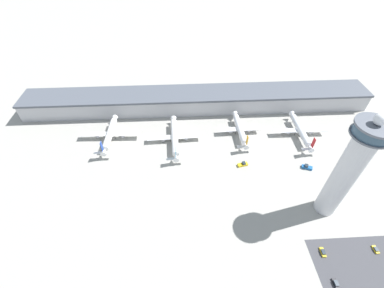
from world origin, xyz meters
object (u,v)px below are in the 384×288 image
at_px(car_green_van, 336,283).
at_px(airplane_gate_bravo, 175,137).
at_px(airplane_gate_charlie, 240,129).
at_px(car_yellow_taxi, 323,252).
at_px(control_tower, 349,169).
at_px(service_truck_catering, 307,167).
at_px(car_navy_sedan, 376,249).
at_px(service_truck_fuel, 243,164).
at_px(airplane_gate_delta, 300,130).
at_px(airplane_gate_alpha, 110,134).

bearing_deg(car_green_van, airplane_gate_bravo, 126.22).
height_order(airplane_gate_charlie, car_yellow_taxi, airplane_gate_charlie).
relative_size(control_tower, service_truck_catering, 9.45).
xyz_separation_m(control_tower, car_navy_sedan, (15.02, -24.27, -32.14)).
bearing_deg(service_truck_fuel, airplane_gate_bravo, 150.28).
height_order(airplane_gate_bravo, car_yellow_taxi, airplane_gate_bravo).
xyz_separation_m(airplane_gate_charlie, airplane_gate_delta, (42.24, -3.92, 0.28)).
distance_m(airplane_gate_charlie, service_truck_catering, 50.24).
height_order(airplane_gate_delta, car_navy_sedan, airplane_gate_delta).
xyz_separation_m(car_green_van, car_yellow_taxi, (0.16, 13.79, -0.03)).
relative_size(control_tower, service_truck_fuel, 9.39).
xyz_separation_m(airplane_gate_delta, service_truck_fuel, (-45.70, -26.29, -3.81)).
bearing_deg(service_truck_catering, car_navy_sedan, -75.61).
height_order(airplane_gate_charlie, service_truck_catering, airplane_gate_charlie).
bearing_deg(car_green_van, service_truck_catering, 79.31).
distance_m(airplane_gate_charlie, car_yellow_taxi, 90.79).
bearing_deg(car_yellow_taxi, airplane_gate_bravo, 130.62).
distance_m(airplane_gate_bravo, service_truck_catering, 87.61).
relative_size(service_truck_fuel, car_navy_sedan, 1.66).
bearing_deg(service_truck_fuel, airplane_gate_delta, 29.91).
distance_m(airplane_gate_alpha, car_yellow_taxi, 144.24).
distance_m(airplane_gate_alpha, airplane_gate_delta, 133.63).
bearing_deg(airplane_gate_bravo, service_truck_catering, -19.33).
xyz_separation_m(airplane_gate_bravo, airplane_gate_delta, (88.66, 1.77, 0.60)).
height_order(airplane_gate_bravo, car_navy_sedan, airplane_gate_bravo).
height_order(control_tower, car_navy_sedan, control_tower).
distance_m(control_tower, car_navy_sedan, 42.98).
distance_m(airplane_gate_alpha, car_navy_sedan, 165.77).
distance_m(airplane_gate_alpha, airplane_gate_bravo, 45.21).
xyz_separation_m(airplane_gate_delta, service_truck_catering, (-6.04, -30.75, -3.73)).
relative_size(airplane_gate_bravo, service_truck_catering, 6.39).
height_order(service_truck_catering, car_green_van, service_truck_catering).
distance_m(car_green_van, car_yellow_taxi, 13.79).
xyz_separation_m(airplane_gate_charlie, car_green_van, (23.62, -101.32, -3.77)).
relative_size(service_truck_fuel, car_green_van, 1.57).
height_order(service_truck_catering, service_truck_fuel, service_truck_catering).
relative_size(airplane_gate_alpha, car_yellow_taxi, 8.79).
bearing_deg(car_yellow_taxi, car_navy_sedan, -0.15).
xyz_separation_m(car_navy_sedan, car_yellow_taxi, (-26.00, 0.07, 0.04)).
distance_m(control_tower, service_truck_catering, 42.79).
bearing_deg(car_green_van, car_navy_sedan, 27.68).
relative_size(airplane_gate_delta, car_yellow_taxi, 8.44).
xyz_separation_m(control_tower, car_yellow_taxi, (-10.98, -24.21, -32.09)).
bearing_deg(airplane_gate_alpha, airplane_gate_charlie, 0.47).
xyz_separation_m(control_tower, airplane_gate_alpha, (-126.12, 62.57, -27.98)).
xyz_separation_m(airplane_gate_delta, car_yellow_taxi, (-18.46, -83.62, -4.08)).
height_order(airplane_gate_alpha, airplane_gate_bravo, airplane_gate_alpha).
height_order(airplane_gate_delta, car_green_van, airplane_gate_delta).
relative_size(airplane_gate_bravo, airplane_gate_charlie, 1.14).
distance_m(control_tower, car_green_van, 50.95).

